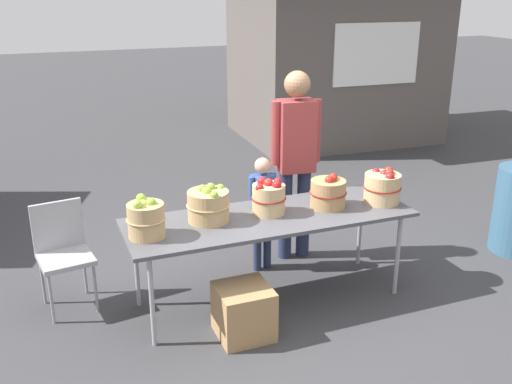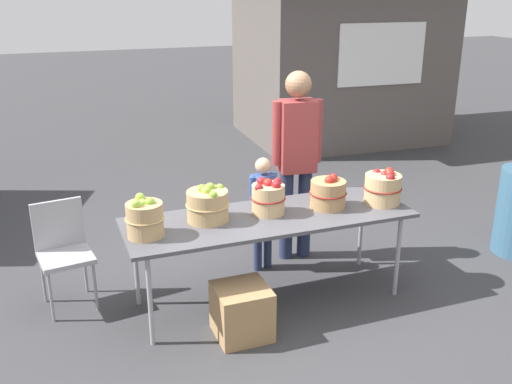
{
  "view_description": "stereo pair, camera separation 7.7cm",
  "coord_description": "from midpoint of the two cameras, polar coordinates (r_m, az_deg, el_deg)",
  "views": [
    {
      "loc": [
        -1.66,
        -3.93,
        2.49
      ],
      "look_at": [
        0.0,
        0.3,
        0.85
      ],
      "focal_mm": 40.78,
      "sensor_mm": 36.0,
      "label": 1
    },
    {
      "loc": [
        -1.59,
        -3.96,
        2.49
      ],
      "look_at": [
        0.0,
        0.3,
        0.85
      ],
      "focal_mm": 40.78,
      "sensor_mm": 36.0,
      "label": 2
    }
  ],
  "objects": [
    {
      "name": "ground_plane",
      "position": [
        4.94,
        0.84,
        -10.43
      ],
      "size": [
        40.0,
        40.0,
        0.0
      ],
      "primitive_type": "plane",
      "color": "#38383A"
    },
    {
      "name": "market_table",
      "position": [
        4.62,
        0.89,
        -2.81
      ],
      "size": [
        2.3,
        0.76,
        0.75
      ],
      "color": "#4C4C51",
      "rests_on": "ground"
    },
    {
      "name": "apple_basket_green_0",
      "position": [
        4.26,
        -11.26,
        -2.61
      ],
      "size": [
        0.29,
        0.29,
        0.31
      ],
      "color": "tan",
      "rests_on": "market_table"
    },
    {
      "name": "apple_basket_green_1",
      "position": [
        4.48,
        -5.17,
        -1.29
      ],
      "size": [
        0.34,
        0.34,
        0.29
      ],
      "color": "tan",
      "rests_on": "market_table"
    },
    {
      "name": "apple_basket_red_0",
      "position": [
        4.61,
        0.78,
        -0.52
      ],
      "size": [
        0.28,
        0.28,
        0.29
      ],
      "color": "tan",
      "rests_on": "market_table"
    },
    {
      "name": "apple_basket_red_1",
      "position": [
        4.78,
        6.64,
        -0.06
      ],
      "size": [
        0.31,
        0.31,
        0.28
      ],
      "color": "#A87F51",
      "rests_on": "market_table"
    },
    {
      "name": "apple_basket_red_2",
      "position": [
        4.95,
        11.86,
        0.47
      ],
      "size": [
        0.32,
        0.32,
        0.3
      ],
      "color": "tan",
      "rests_on": "market_table"
    },
    {
      "name": "vendor_adult",
      "position": [
        5.3,
        3.5,
        3.98
      ],
      "size": [
        0.47,
        0.27,
        1.77
      ],
      "rotation": [
        0.0,
        0.0,
        3.03
      ],
      "color": "#262D4C",
      "rests_on": "ground"
    },
    {
      "name": "child_customer",
      "position": [
        5.17,
        0.2,
        -1.28
      ],
      "size": [
        0.28,
        0.18,
        1.06
      ],
      "rotation": [
        0.0,
        0.0,
        3.37
      ],
      "color": "#262D4C",
      "rests_on": "ground"
    },
    {
      "name": "food_kiosk",
      "position": [
        10.0,
        7.42,
        13.31
      ],
      "size": [
        3.61,
        3.03,
        2.74
      ],
      "rotation": [
        0.0,
        0.0,
        -0.04
      ],
      "color": "#59514C",
      "rests_on": "ground"
    },
    {
      "name": "folding_chair",
      "position": [
        4.9,
        -18.87,
        -5.16
      ],
      "size": [
        0.45,
        0.45,
        0.86
      ],
      "rotation": [
        0.0,
        0.0,
        0.14
      ],
      "color": "#99999E",
      "rests_on": "ground"
    },
    {
      "name": "produce_crate",
      "position": [
        4.39,
        -1.73,
        -11.63
      ],
      "size": [
        0.39,
        0.39,
        0.39
      ],
      "primitive_type": "cube",
      "color": "#A87F51",
      "rests_on": "ground"
    }
  ]
}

